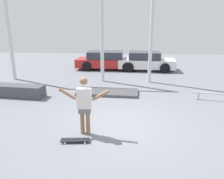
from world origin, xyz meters
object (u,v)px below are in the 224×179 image
at_px(parked_car_red, 107,60).
at_px(grind_box, 15,91).
at_px(skateboard, 75,140).
at_px(parked_car_white, 146,61).
at_px(skateboarder, 84,103).
at_px(manual_pad, 108,92).

bearing_deg(parked_car_red, grind_box, -117.40).
xyz_separation_m(skateboard, parked_car_white, (2.58, 10.34, 0.57)).
height_order(skateboarder, grind_box, skateboarder).
relative_size(manual_pad, parked_car_white, 0.72).
bearing_deg(skateboard, parked_car_red, 84.81).
height_order(manual_pad, parked_car_red, parked_car_red).
bearing_deg(manual_pad, parked_car_white, 69.70).
bearing_deg(manual_pad, parked_car_red, 96.12).
bearing_deg(grind_box, parked_car_red, 62.55).
bearing_deg(skateboarder, parked_car_white, 77.95).
xyz_separation_m(skateboard, parked_car_red, (-0.21, 10.46, 0.57)).
distance_m(parked_car_red, parked_car_white, 2.79).
relative_size(grind_box, parked_car_red, 0.59).
relative_size(skateboarder, parked_car_red, 0.38).
bearing_deg(manual_pad, skateboard, -95.41).
relative_size(skateboard, parked_car_white, 0.21).
height_order(parked_car_red, parked_car_white, parked_car_white).
relative_size(skateboard, manual_pad, 0.29).
height_order(skateboarder, parked_car_red, skateboarder).
bearing_deg(grind_box, skateboarder, -39.69).
bearing_deg(parked_car_red, manual_pad, -83.83).
distance_m(grind_box, manual_pad, 4.20).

